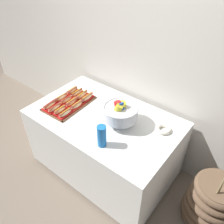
% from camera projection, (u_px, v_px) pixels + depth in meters
% --- Properties ---
extents(ground_plane, '(10.00, 10.00, 0.00)m').
position_uv_depth(ground_plane, '(105.00, 166.00, 2.78)').
color(ground_plane, '#7A6B5B').
extents(back_wall, '(6.00, 0.10, 2.60)m').
position_uv_depth(back_wall, '(139.00, 48.00, 2.32)').
color(back_wall, silver).
rests_on(back_wall, ground_plane).
extents(buffet_table, '(1.49, 0.92, 0.77)m').
position_uv_depth(buffet_table, '(105.00, 143.00, 2.53)').
color(buffet_table, white).
rests_on(buffet_table, ground_plane).
extents(floor_vase, '(0.49, 0.49, 0.98)m').
position_uv_depth(floor_vase, '(211.00, 203.00, 2.13)').
color(floor_vase, brown).
rests_on(floor_vase, ground_plane).
extents(serving_tray, '(0.35, 0.54, 0.01)m').
position_uv_depth(serving_tray, '(69.00, 104.00, 2.47)').
color(serving_tray, brown).
rests_on(serving_tray, buffet_table).
extents(hot_dog_0, '(0.08, 0.18, 0.06)m').
position_uv_depth(hot_dog_0, '(50.00, 105.00, 2.40)').
color(hot_dog_0, red).
rests_on(hot_dog_0, serving_tray).
extents(hot_dog_1, '(0.07, 0.18, 0.06)m').
position_uv_depth(hot_dog_1, '(55.00, 108.00, 2.37)').
color(hot_dog_1, '#B21414').
rests_on(hot_dog_1, serving_tray).
extents(hot_dog_2, '(0.07, 0.16, 0.06)m').
position_uv_depth(hot_dog_2, '(60.00, 110.00, 2.33)').
color(hot_dog_2, '#B21414').
rests_on(hot_dog_2, serving_tray).
extents(hot_dog_3, '(0.07, 0.17, 0.06)m').
position_uv_depth(hot_dog_3, '(65.00, 113.00, 2.30)').
color(hot_dog_3, red).
rests_on(hot_dog_3, serving_tray).
extents(hot_dog_4, '(0.07, 0.17, 0.06)m').
position_uv_depth(hot_dog_4, '(61.00, 98.00, 2.50)').
color(hot_dog_4, '#B21414').
rests_on(hot_dog_4, serving_tray).
extents(hot_dog_5, '(0.06, 0.16, 0.06)m').
position_uv_depth(hot_dog_5, '(66.00, 100.00, 2.47)').
color(hot_dog_5, '#B21414').
rests_on(hot_dog_5, serving_tray).
extents(hot_dog_6, '(0.08, 0.18, 0.06)m').
position_uv_depth(hot_dog_6, '(71.00, 102.00, 2.43)').
color(hot_dog_6, red).
rests_on(hot_dog_6, serving_tray).
extents(hot_dog_7, '(0.08, 0.18, 0.06)m').
position_uv_depth(hot_dog_7, '(77.00, 105.00, 2.40)').
color(hot_dog_7, red).
rests_on(hot_dog_7, serving_tray).
extents(hot_dog_8, '(0.07, 0.16, 0.06)m').
position_uv_depth(hot_dog_8, '(72.00, 91.00, 2.61)').
color(hot_dog_8, red).
rests_on(hot_dog_8, serving_tray).
extents(hot_dog_9, '(0.06, 0.18, 0.06)m').
position_uv_depth(hot_dog_9, '(77.00, 93.00, 2.57)').
color(hot_dog_9, '#B21414').
rests_on(hot_dog_9, serving_tray).
extents(hot_dog_10, '(0.08, 0.19, 0.06)m').
position_uv_depth(hot_dog_10, '(82.00, 95.00, 2.54)').
color(hot_dog_10, red).
rests_on(hot_dog_10, serving_tray).
extents(hot_dog_11, '(0.07, 0.18, 0.06)m').
position_uv_depth(hot_dog_11, '(87.00, 98.00, 2.50)').
color(hot_dog_11, red).
rests_on(hot_dog_11, serving_tray).
extents(punch_bowl, '(0.33, 0.33, 0.26)m').
position_uv_depth(punch_bowl, '(121.00, 112.00, 2.14)').
color(punch_bowl, silver).
rests_on(punch_bowl, buffet_table).
extents(cup_stack, '(0.08, 0.08, 0.21)m').
position_uv_depth(cup_stack, '(102.00, 136.00, 1.94)').
color(cup_stack, blue).
rests_on(cup_stack, buffet_table).
extents(donut, '(0.14, 0.14, 0.04)m').
position_uv_depth(donut, '(163.00, 129.00, 2.14)').
color(donut, silver).
rests_on(donut, buffet_table).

